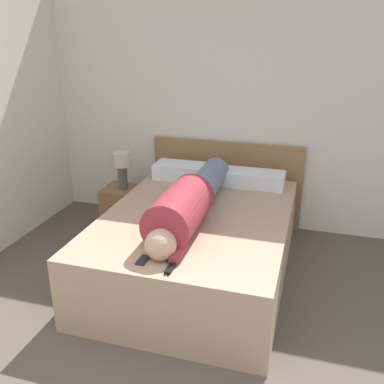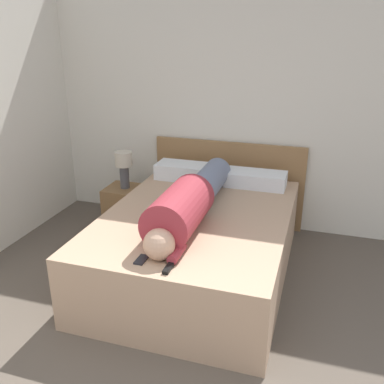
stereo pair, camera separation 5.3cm
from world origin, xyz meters
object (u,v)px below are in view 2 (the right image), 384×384
(pillow_near_headboard, at_px, (187,171))
(cell_phone, at_px, (141,260))
(person_lying, at_px, (189,202))
(pillow_second, at_px, (256,179))
(nightstand, at_px, (126,207))
(bed, at_px, (197,244))
(table_lamp, at_px, (124,165))
(tv_remote, at_px, (169,267))

(pillow_near_headboard, xyz_separation_m, cell_phone, (0.23, -1.67, -0.07))
(pillow_near_headboard, bearing_deg, person_lying, -70.70)
(person_lying, xyz_separation_m, pillow_near_headboard, (-0.34, 0.96, -0.08))
(pillow_second, bearing_deg, nightstand, -175.71)
(bed, xyz_separation_m, nightstand, (-1.02, 0.71, -0.07))
(table_lamp, bearing_deg, cell_phone, -60.52)
(pillow_near_headboard, distance_m, tv_remote, 1.78)
(table_lamp, bearing_deg, person_lying, -40.61)
(person_lying, distance_m, pillow_near_headboard, 1.02)
(nightstand, height_order, cell_phone, cell_phone)
(pillow_second, distance_m, tv_remote, 1.74)
(pillow_near_headboard, distance_m, cell_phone, 1.69)
(bed, distance_m, tv_remote, 0.96)
(nightstand, xyz_separation_m, person_lying, (1.00, -0.85, 0.52))
(cell_phone, bearing_deg, tv_remote, -12.45)
(nightstand, distance_m, pillow_near_headboard, 0.80)
(table_lamp, distance_m, tv_remote, 1.96)
(tv_remote, bearing_deg, person_lying, 97.94)
(pillow_second, bearing_deg, person_lying, -111.67)
(pillow_near_headboard, bearing_deg, cell_phone, -82.28)
(person_lying, relative_size, tv_remote, 11.43)
(person_lying, bearing_deg, pillow_near_headboard, 109.30)
(bed, relative_size, pillow_near_headboard, 3.38)
(bed, height_order, table_lamp, table_lamp)
(table_lamp, height_order, cell_phone, table_lamp)
(person_lying, bearing_deg, nightstand, 139.39)
(bed, bearing_deg, person_lying, -100.27)
(nightstand, height_order, tv_remote, tv_remote)
(nightstand, bearing_deg, cell_phone, -60.52)
(bed, distance_m, pillow_near_headboard, 0.96)
(pillow_second, height_order, cell_phone, pillow_second)
(cell_phone, bearing_deg, bed, 81.13)
(table_lamp, height_order, pillow_near_headboard, table_lamp)
(nightstand, height_order, pillow_second, pillow_second)
(bed, xyz_separation_m, pillow_near_headboard, (-0.36, 0.81, 0.37))
(person_lying, distance_m, pillow_second, 1.03)
(nightstand, xyz_separation_m, table_lamp, (0.00, 0.00, 0.48))
(bed, distance_m, table_lamp, 1.31)
(table_lamp, xyz_separation_m, tv_remote, (1.10, -1.62, -0.11))
(nightstand, distance_m, person_lying, 1.41)
(nightstand, distance_m, table_lamp, 0.48)
(cell_phone, bearing_deg, pillow_second, 73.73)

